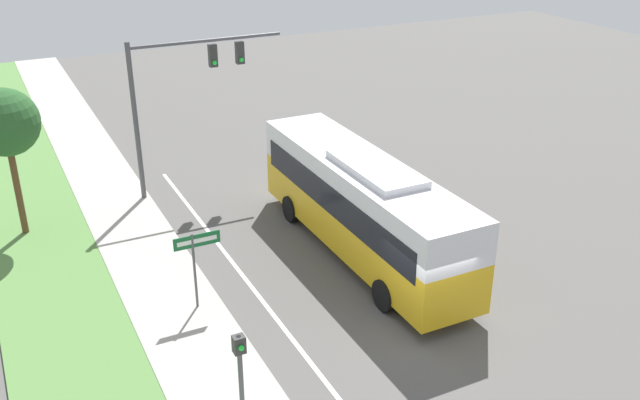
# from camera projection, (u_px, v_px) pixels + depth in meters

# --- Properties ---
(ground_plane) EXTENTS (80.00, 80.00, 0.00)m
(ground_plane) POSITION_uv_depth(u_px,v_px,m) (417.00, 327.00, 21.22)
(ground_plane) COLOR #565451
(sidewalk) EXTENTS (2.80, 80.00, 0.12)m
(sidewalk) POSITION_uv_depth(u_px,v_px,m) (219.00, 386.00, 18.68)
(sidewalk) COLOR #ADA89E
(sidewalk) RESTS_ON ground_plane
(lane_divider_near) EXTENTS (0.14, 30.00, 0.01)m
(lane_divider_near) POSITION_uv_depth(u_px,v_px,m) (309.00, 360.00, 19.76)
(lane_divider_near) COLOR silver
(lane_divider_near) RESTS_ON ground_plane
(bus) EXTENTS (2.59, 11.19, 3.68)m
(bus) POSITION_uv_depth(u_px,v_px,m) (362.00, 201.00, 24.50)
(bus) COLOR gold
(bus) RESTS_ON ground_plane
(signal_gantry) EXTENTS (6.35, 0.41, 6.53)m
(signal_gantry) POSITION_uv_depth(u_px,v_px,m) (180.00, 84.00, 28.29)
(signal_gantry) COLOR #4C4C51
(signal_gantry) RESTS_ON ground_plane
(pedestrian_signal) EXTENTS (0.28, 0.34, 2.79)m
(pedestrian_signal) POSITION_uv_depth(u_px,v_px,m) (240.00, 368.00, 16.43)
(pedestrian_signal) COLOR #4C4C51
(pedestrian_signal) RESTS_ON ground_plane
(street_sign) EXTENTS (1.44, 0.08, 2.63)m
(street_sign) POSITION_uv_depth(u_px,v_px,m) (196.00, 256.00, 21.32)
(street_sign) COLOR #4C4C51
(street_sign) RESTS_ON ground_plane
(roadside_tree) EXTENTS (2.41, 2.41, 5.51)m
(roadside_tree) POSITION_uv_depth(u_px,v_px,m) (5.00, 123.00, 24.82)
(roadside_tree) COLOR brown
(roadside_tree) RESTS_ON grass_verge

